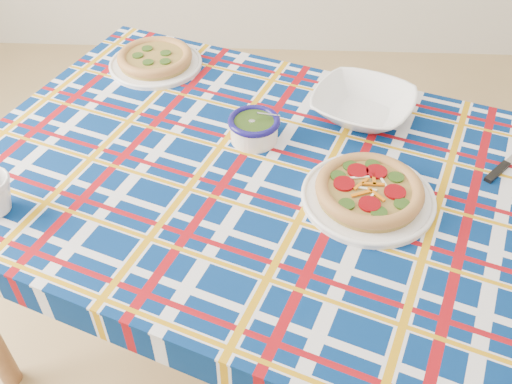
# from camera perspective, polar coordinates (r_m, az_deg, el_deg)

# --- Properties ---
(floor) EXTENTS (4.00, 4.00, 0.00)m
(floor) POSITION_cam_1_polar(r_m,az_deg,el_deg) (1.96, -0.27, -15.20)
(floor) COLOR tan
(floor) RESTS_ON ground
(dining_table) EXTENTS (1.85, 1.50, 0.75)m
(dining_table) POSITION_cam_1_polar(r_m,az_deg,el_deg) (1.43, 3.24, -0.96)
(dining_table) COLOR brown
(dining_table) RESTS_ON floor
(tablecloth) EXTENTS (1.89, 1.54, 0.11)m
(tablecloth) POSITION_cam_1_polar(r_m,az_deg,el_deg) (1.41, 3.28, -0.24)
(tablecloth) COLOR navy
(tablecloth) RESTS_ON dining_table
(main_focaccia_plate) EXTENTS (0.41, 0.41, 0.06)m
(main_focaccia_plate) POSITION_cam_1_polar(r_m,az_deg,el_deg) (1.32, 11.26, 0.18)
(main_focaccia_plate) COLOR olive
(main_focaccia_plate) RESTS_ON tablecloth
(pesto_bowl) EXTENTS (0.17, 0.17, 0.08)m
(pesto_bowl) POSITION_cam_1_polar(r_m,az_deg,el_deg) (1.47, -0.19, 6.54)
(pesto_bowl) COLOR #1E350E
(pesto_bowl) RESTS_ON tablecloth
(serving_bowl) EXTENTS (0.36, 0.36, 0.07)m
(serving_bowl) POSITION_cam_1_polar(r_m,az_deg,el_deg) (1.59, 10.64, 8.50)
(serving_bowl) COLOR white
(serving_bowl) RESTS_ON tablecloth
(second_focaccia_plate) EXTENTS (0.35, 0.35, 0.05)m
(second_focaccia_plate) POSITION_cam_1_polar(r_m,az_deg,el_deg) (1.81, -10.06, 13.05)
(second_focaccia_plate) COLOR olive
(second_focaccia_plate) RESTS_ON tablecloth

